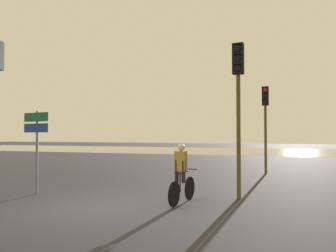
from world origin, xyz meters
TOP-DOWN VIEW (x-y plane):
  - ground_plane at (0.00, 0.00)m, footprint 120.00×120.00m
  - water_strip at (0.00, 29.98)m, footprint 80.00×16.00m
  - traffic_light_near_right at (3.51, 2.41)m, footprint 0.34×0.35m
  - traffic_light_far_right at (4.09, 8.96)m, footprint 0.33×0.34m
  - direction_sign_post at (-2.59, 1.18)m, footprint 1.08×0.26m
  - cyclist at (2.10, 1.27)m, footprint 0.47×1.70m

SIDE VIEW (x-z plane):
  - ground_plane at x=0.00m, z-range 0.00..0.00m
  - water_strip at x=0.00m, z-range 0.00..0.01m
  - cyclist at x=2.10m, z-range 0.01..1.63m
  - direction_sign_post at x=-2.59m, z-range 0.49..3.09m
  - traffic_light_far_right at x=4.09m, z-range 0.82..4.97m
  - traffic_light_near_right at x=3.51m, z-range 0.88..5.41m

